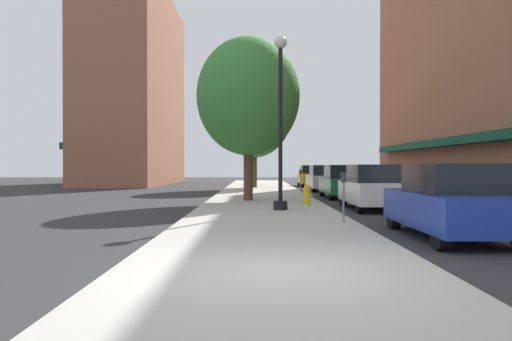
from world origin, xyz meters
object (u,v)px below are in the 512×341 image
(car_silver, at_px, (321,178))
(lamppost, at_px, (278,119))
(fire_hydrant, at_px, (305,195))
(parking_meter_far, at_px, (341,191))
(car_white, at_px, (370,188))
(tree_near, at_px, (252,115))
(car_blue, at_px, (447,202))
(tree_mid, at_px, (246,96))
(car_yellow, at_px, (309,176))
(parking_meter_near, at_px, (298,178))
(car_green, at_px, (340,182))

(car_silver, bearing_deg, lamppost, -104.02)
(fire_hydrant, xyz_separation_m, parking_meter_far, (0.43, -5.26, 0.43))
(fire_hydrant, distance_m, car_white, 2.42)
(tree_near, relative_size, car_blue, 1.87)
(fire_hydrant, relative_size, parking_meter_far, 0.60)
(tree_mid, xyz_separation_m, car_yellow, (4.63, 17.21, -3.81))
(parking_meter_far, distance_m, car_yellow, 25.46)
(car_white, bearing_deg, car_silver, 92.20)
(tree_mid, relative_size, car_white, 1.64)
(parking_meter_near, bearing_deg, car_silver, 70.70)
(car_yellow, bearing_deg, parking_meter_near, -99.02)
(tree_mid, relative_size, car_blue, 1.64)
(lamppost, bearing_deg, tree_mid, 104.05)
(car_white, xyz_separation_m, car_green, (0.00, 6.34, 0.00))
(parking_meter_near, height_order, car_yellow, car_yellow)
(lamppost, relative_size, car_green, 1.37)
(car_green, xyz_separation_m, car_yellow, (0.00, 14.06, 0.00))
(parking_meter_far, bearing_deg, tree_mid, 108.18)
(parking_meter_far, height_order, car_white, car_white)
(car_blue, relative_size, car_yellow, 1.00)
(lamppost, distance_m, parking_meter_near, 9.59)
(fire_hydrant, bearing_deg, car_blue, -72.44)
(tree_mid, bearing_deg, car_white, -34.53)
(car_white, bearing_deg, parking_meter_far, -109.16)
(car_yellow, bearing_deg, tree_near, -135.84)
(lamppost, relative_size, fire_hydrant, 7.47)
(lamppost, bearing_deg, car_yellow, 80.99)
(tree_mid, bearing_deg, tree_near, 89.07)
(lamppost, height_order, car_white, lamppost)
(lamppost, height_order, car_yellow, lamppost)
(tree_mid, bearing_deg, fire_hydrant, -52.35)
(car_blue, xyz_separation_m, car_yellow, (0.00, 27.66, 0.00))
(lamppost, xyz_separation_m, fire_hydrant, (1.08, 1.74, -2.68))
(tree_mid, bearing_deg, car_yellow, 74.93)
(car_white, bearing_deg, tree_mid, 147.67)
(lamppost, height_order, car_blue, lamppost)
(tree_mid, distance_m, car_green, 6.78)
(parking_meter_far, relative_size, tree_near, 0.16)
(fire_hydrant, height_order, car_blue, car_blue)
(car_blue, distance_m, car_yellow, 27.66)
(tree_near, height_order, car_blue, tree_near)
(parking_meter_far, bearing_deg, fire_hydrant, 94.73)
(car_blue, xyz_separation_m, car_green, (0.00, 13.60, 0.00))
(parking_meter_far, relative_size, tree_mid, 0.19)
(car_silver, bearing_deg, parking_meter_near, -110.10)
(fire_hydrant, distance_m, parking_meter_far, 5.29)
(lamppost, relative_size, car_yellow, 1.37)
(car_green, bearing_deg, fire_hydrant, -110.52)
(lamppost, relative_size, car_white, 1.37)
(parking_meter_far, bearing_deg, parking_meter_near, 90.00)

